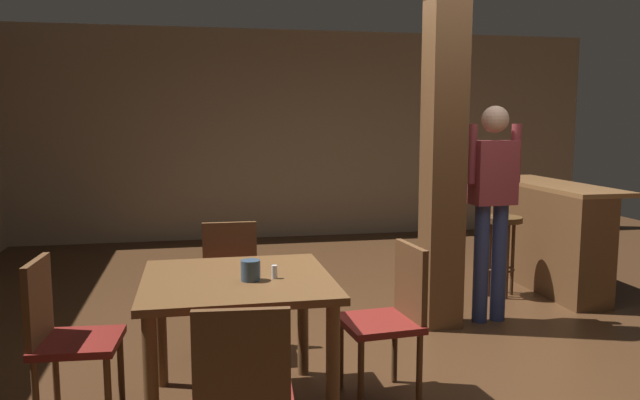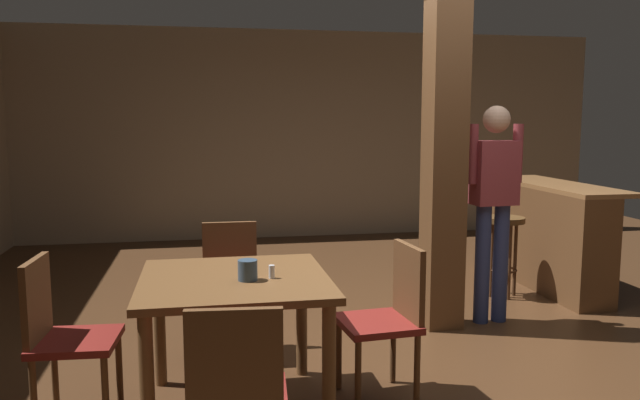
{
  "view_description": "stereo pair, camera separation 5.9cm",
  "coord_description": "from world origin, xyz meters",
  "px_view_note": "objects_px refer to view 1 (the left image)",
  "views": [
    {
      "loc": [
        -1.59,
        -3.97,
        1.62
      ],
      "look_at": [
        -0.71,
        0.36,
        1.04
      ],
      "focal_mm": 35.0,
      "sensor_mm": 36.0,
      "label": 1
    },
    {
      "loc": [
        -1.53,
        -3.98,
        1.62
      ],
      "look_at": [
        -0.71,
        0.36,
        1.04
      ],
      "focal_mm": 35.0,
      "sensor_mm": 36.0,
      "label": 2
    }
  ],
  "objects_px": {
    "chair_north": "(231,281)",
    "napkin_cup": "(251,270)",
    "salt_shaker": "(274,272)",
    "chair_south": "(243,394)",
    "bar_counter": "(542,233)",
    "dining_table": "(237,298)",
    "chair_west": "(63,333)",
    "chair_east": "(392,313)",
    "standing_person": "(492,198)",
    "bar_stool_near": "(502,236)"
  },
  "relations": [
    {
      "from": "dining_table",
      "to": "chair_north",
      "type": "bearing_deg",
      "value": 89.09
    },
    {
      "from": "napkin_cup",
      "to": "chair_south",
      "type": "bearing_deg",
      "value": -97.62
    },
    {
      "from": "chair_east",
      "to": "standing_person",
      "type": "height_order",
      "value": "standing_person"
    },
    {
      "from": "bar_counter",
      "to": "bar_stool_near",
      "type": "bearing_deg",
      "value": -154.38
    },
    {
      "from": "chair_west",
      "to": "bar_counter",
      "type": "height_order",
      "value": "bar_counter"
    },
    {
      "from": "chair_south",
      "to": "napkin_cup",
      "type": "relative_size",
      "value": 8.06
    },
    {
      "from": "chair_north",
      "to": "standing_person",
      "type": "relative_size",
      "value": 0.52
    },
    {
      "from": "salt_shaker",
      "to": "bar_stool_near",
      "type": "xyz_separation_m",
      "value": [
        2.33,
        1.9,
        -0.25
      ]
    },
    {
      "from": "chair_east",
      "to": "chair_south",
      "type": "height_order",
      "value": "same"
    },
    {
      "from": "chair_south",
      "to": "standing_person",
      "type": "relative_size",
      "value": 0.52
    },
    {
      "from": "dining_table",
      "to": "chair_east",
      "type": "bearing_deg",
      "value": 1.18
    },
    {
      "from": "chair_north",
      "to": "chair_south",
      "type": "xyz_separation_m",
      "value": [
        -0.06,
        -1.8,
        0.0
      ]
    },
    {
      "from": "chair_east",
      "to": "bar_counter",
      "type": "height_order",
      "value": "bar_counter"
    },
    {
      "from": "chair_east",
      "to": "bar_counter",
      "type": "bearing_deg",
      "value": 43.51
    },
    {
      "from": "chair_north",
      "to": "napkin_cup",
      "type": "relative_size",
      "value": 8.06
    },
    {
      "from": "standing_person",
      "to": "bar_counter",
      "type": "bearing_deg",
      "value": 42.58
    },
    {
      "from": "dining_table",
      "to": "chair_south",
      "type": "distance_m",
      "value": 0.9
    },
    {
      "from": "napkin_cup",
      "to": "chair_east",
      "type": "bearing_deg",
      "value": 7.17
    },
    {
      "from": "napkin_cup",
      "to": "bar_counter",
      "type": "height_order",
      "value": "bar_counter"
    },
    {
      "from": "dining_table",
      "to": "bar_stool_near",
      "type": "relative_size",
      "value": 1.38
    },
    {
      "from": "salt_shaker",
      "to": "bar_counter",
      "type": "height_order",
      "value": "bar_counter"
    },
    {
      "from": "chair_north",
      "to": "bar_stool_near",
      "type": "xyz_separation_m",
      "value": [
        2.51,
        0.92,
        0.05
      ]
    },
    {
      "from": "standing_person",
      "to": "bar_stool_near",
      "type": "distance_m",
      "value": 0.9
    },
    {
      "from": "napkin_cup",
      "to": "salt_shaker",
      "type": "distance_m",
      "value": 0.13
    },
    {
      "from": "napkin_cup",
      "to": "salt_shaker",
      "type": "relative_size",
      "value": 1.53
    },
    {
      "from": "chair_west",
      "to": "salt_shaker",
      "type": "height_order",
      "value": "chair_west"
    },
    {
      "from": "chair_north",
      "to": "salt_shaker",
      "type": "distance_m",
      "value": 1.04
    },
    {
      "from": "salt_shaker",
      "to": "standing_person",
      "type": "height_order",
      "value": "standing_person"
    },
    {
      "from": "dining_table",
      "to": "salt_shaker",
      "type": "bearing_deg",
      "value": -18.32
    },
    {
      "from": "chair_east",
      "to": "napkin_cup",
      "type": "relative_size",
      "value": 8.06
    },
    {
      "from": "bar_counter",
      "to": "chair_east",
      "type": "bearing_deg",
      "value": -136.49
    },
    {
      "from": "napkin_cup",
      "to": "salt_shaker",
      "type": "bearing_deg",
      "value": 8.7
    },
    {
      "from": "chair_east",
      "to": "salt_shaker",
      "type": "relative_size",
      "value": 12.36
    },
    {
      "from": "standing_person",
      "to": "bar_stool_near",
      "type": "xyz_separation_m",
      "value": [
        0.44,
        0.65,
        -0.45
      ]
    },
    {
      "from": "napkin_cup",
      "to": "salt_shaker",
      "type": "height_order",
      "value": "napkin_cup"
    },
    {
      "from": "napkin_cup",
      "to": "bar_counter",
      "type": "relative_size",
      "value": 0.06
    },
    {
      "from": "chair_west",
      "to": "bar_counter",
      "type": "bearing_deg",
      "value": 27.46
    },
    {
      "from": "dining_table",
      "to": "chair_south",
      "type": "xyz_separation_m",
      "value": [
        -0.04,
        -0.89,
        -0.14
      ]
    },
    {
      "from": "chair_west",
      "to": "bar_counter",
      "type": "distance_m",
      "value": 4.5
    },
    {
      "from": "chair_east",
      "to": "chair_south",
      "type": "relative_size",
      "value": 1.0
    },
    {
      "from": "dining_table",
      "to": "chair_west",
      "type": "bearing_deg",
      "value": 178.15
    },
    {
      "from": "chair_east",
      "to": "bar_stool_near",
      "type": "relative_size",
      "value": 1.21
    },
    {
      "from": "dining_table",
      "to": "napkin_cup",
      "type": "height_order",
      "value": "napkin_cup"
    },
    {
      "from": "chair_west",
      "to": "chair_north",
      "type": "bearing_deg",
      "value": 43.68
    },
    {
      "from": "chair_north",
      "to": "standing_person",
      "type": "height_order",
      "value": "standing_person"
    },
    {
      "from": "dining_table",
      "to": "chair_north",
      "type": "distance_m",
      "value": 0.92
    },
    {
      "from": "chair_north",
      "to": "chair_south",
      "type": "distance_m",
      "value": 1.81
    },
    {
      "from": "chair_west",
      "to": "napkin_cup",
      "type": "xyz_separation_m",
      "value": [
        0.98,
        -0.11,
        0.31
      ]
    },
    {
      "from": "dining_table",
      "to": "bar_stool_near",
      "type": "bearing_deg",
      "value": 36.04
    },
    {
      "from": "chair_west",
      "to": "bar_counter",
      "type": "xyz_separation_m",
      "value": [
        3.99,
        2.08,
        0.01
      ]
    }
  ]
}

